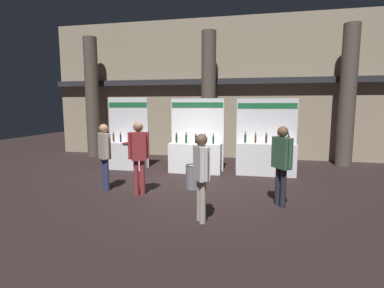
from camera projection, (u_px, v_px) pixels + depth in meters
The scene contains 10 objects.
ground_plane at pixel (187, 186), 8.22m from camera, with size 28.88×28.88×0.00m, color black.
hall_colonnade at pixel (211, 90), 12.38m from camera, with size 14.44×1.38×5.89m.
exhibitor_booth_0 at pixel (126, 152), 10.41m from camera, with size 1.50×0.71×2.54m.
exhibitor_booth_1 at pixel (196, 154), 9.83m from camera, with size 1.83×0.66×2.49m.
exhibitor_booth_2 at pixel (266, 155), 9.49m from camera, with size 1.96×0.66×2.48m.
trash_bin at pixel (193, 177), 7.89m from camera, with size 0.40×0.40×0.66m.
visitor_0 at pixel (201, 171), 5.54m from camera, with size 0.37×0.46×1.72m.
visitor_1 at pixel (282, 158), 6.42m from camera, with size 0.44×0.53×1.80m.
visitor_3 at pixel (139, 151), 7.24m from camera, with size 0.48×0.37×1.85m.
visitor_4 at pixel (105, 151), 7.66m from camera, with size 0.41×0.40×1.77m.
Camera 1 is at (1.78, -7.79, 2.25)m, focal length 27.21 mm.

